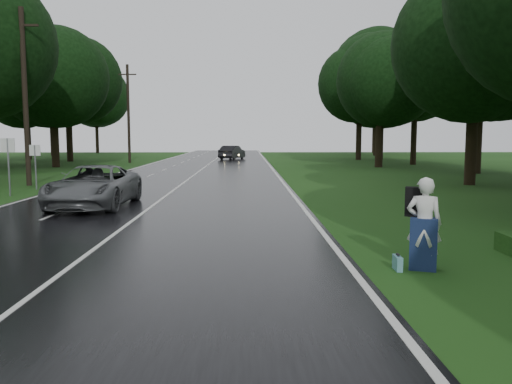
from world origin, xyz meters
TOP-DOWN VIEW (x-y plane):
  - ground at (0.00, 0.00)m, footprint 160.00×160.00m
  - road at (0.00, 20.00)m, footprint 12.00×140.00m
  - lane_center at (0.00, 20.00)m, footprint 0.12×140.00m
  - grey_car at (-2.20, 10.01)m, footprint 2.72×5.74m
  - far_car at (1.99, 50.79)m, footprint 3.14×5.18m
  - hitchhiker at (7.28, 0.51)m, footprint 0.81×0.78m
  - suitcase at (6.76, 0.47)m, footprint 0.13×0.42m
  - utility_pole_mid at (-8.50, 19.10)m, footprint 1.80×0.28m
  - utility_pole_far at (-8.50, 44.11)m, footprint 1.80×0.28m
  - road_sign_a at (-7.20, 13.89)m, footprint 0.64×0.10m
  - road_sign_b at (-7.20, 16.88)m, footprint 0.55×0.10m
  - tree_left_e at (-13.32, 36.43)m, footprint 8.75×8.75m
  - tree_left_f at (-15.64, 47.02)m, footprint 10.09×10.09m
  - tree_right_d at (16.30, 19.01)m, footprint 8.56×8.56m
  - tree_right_e at (15.45, 35.92)m, footprint 8.61×8.61m
  - tree_right_f at (16.77, 50.38)m, footprint 10.15×10.15m

SIDE VIEW (x-z plane):
  - ground at x=0.00m, z-range 0.00..0.00m
  - utility_pole_mid at x=-8.50m, z-range -4.84..4.84m
  - utility_pole_far at x=-8.50m, z-range -5.02..5.02m
  - road_sign_a at x=-7.20m, z-range -1.32..1.32m
  - road_sign_b at x=-7.20m, z-range -1.15..1.15m
  - tree_left_e at x=-13.32m, z-range -6.83..6.83m
  - tree_left_f at x=-15.64m, z-range -7.88..7.88m
  - tree_right_d at x=16.30m, z-range -6.69..6.69m
  - tree_right_e at x=15.45m, z-range -6.73..6.73m
  - tree_right_f at x=16.77m, z-range -7.93..7.93m
  - road at x=0.00m, z-range 0.00..0.04m
  - lane_center at x=0.00m, z-range 0.04..0.05m
  - suitcase at x=6.76m, z-range 0.00..0.30m
  - grey_car at x=-2.20m, z-range 0.04..1.62m
  - far_car at x=1.99m, z-range 0.04..1.65m
  - hitchhiker at x=7.28m, z-range -0.07..1.85m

